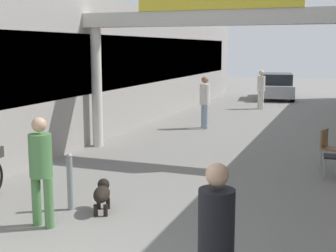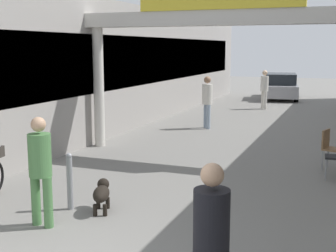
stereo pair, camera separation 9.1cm
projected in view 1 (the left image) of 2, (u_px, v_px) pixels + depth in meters
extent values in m
cube|color=#9E9993|center=(94.00, 67.00, 15.88)|extent=(3.00, 26.00, 4.04)
cube|color=black|center=(134.00, 61.00, 15.33)|extent=(0.04, 23.40, 1.62)
cylinder|color=beige|center=(97.00, 88.00, 12.58)|extent=(0.28, 0.28, 3.19)
cube|color=beige|center=(219.00, 18.00, 11.13)|extent=(7.40, 0.44, 0.36)
cylinder|color=#4C7F47|center=(37.00, 200.00, 7.06)|extent=(0.16, 0.16, 0.78)
cylinder|color=#4C7F47|center=(49.00, 203.00, 6.96)|extent=(0.16, 0.16, 0.78)
cylinder|color=#4C7F47|center=(40.00, 155.00, 6.89)|extent=(0.38, 0.38, 0.64)
sphere|color=tan|center=(39.00, 125.00, 6.81)|extent=(0.24, 0.24, 0.22)
cylinder|color=black|center=(216.00, 223.00, 4.29)|extent=(0.48, 0.48, 0.63)
sphere|color=tan|center=(217.00, 175.00, 4.22)|extent=(0.30, 0.30, 0.22)
cylinder|color=#8C9EB2|center=(206.00, 117.00, 15.47)|extent=(0.20, 0.20, 0.81)
cylinder|color=#8C9EB2|center=(203.00, 116.00, 15.69)|extent=(0.20, 0.20, 0.81)
cylinder|color=silver|center=(205.00, 94.00, 15.46)|extent=(0.48, 0.48, 0.67)
sphere|color=#8C664C|center=(205.00, 80.00, 15.38)|extent=(0.32, 0.32, 0.23)
cylinder|color=silver|center=(259.00, 100.00, 20.63)|extent=(0.20, 0.20, 0.79)
cylinder|color=silver|center=(262.00, 100.00, 20.41)|extent=(0.20, 0.20, 0.79)
cylinder|color=silver|center=(261.00, 83.00, 20.40)|extent=(0.48, 0.48, 0.65)
sphere|color=beige|center=(262.00, 73.00, 20.32)|extent=(0.31, 0.31, 0.22)
ellipsoid|color=black|center=(102.00, 194.00, 7.62)|extent=(0.46, 0.65, 0.24)
sphere|color=black|center=(104.00, 184.00, 7.87)|extent=(0.26, 0.26, 0.20)
sphere|color=white|center=(103.00, 191.00, 7.80)|extent=(0.19, 0.19, 0.14)
cylinder|color=black|center=(99.00, 203.00, 7.83)|extent=(0.09, 0.09, 0.19)
cylinder|color=black|center=(108.00, 203.00, 7.84)|extent=(0.09, 0.09, 0.19)
cylinder|color=black|center=(96.00, 210.00, 7.48)|extent=(0.09, 0.09, 0.19)
cylinder|color=black|center=(106.00, 210.00, 7.48)|extent=(0.09, 0.09, 0.19)
cylinder|color=gray|center=(70.00, 184.00, 7.74)|extent=(0.10, 0.10, 0.88)
sphere|color=gray|center=(69.00, 156.00, 7.66)|extent=(0.10, 0.10, 0.10)
cylinder|color=gray|center=(325.00, 170.00, 9.48)|extent=(0.03, 0.03, 0.45)
cylinder|color=gray|center=(324.00, 166.00, 9.80)|extent=(0.03, 0.03, 0.45)
cube|color=black|center=(334.00, 157.00, 9.55)|extent=(0.42, 0.42, 0.04)
cylinder|color=gray|center=(336.00, 162.00, 10.08)|extent=(0.04, 0.04, 0.45)
cylinder|color=gray|center=(326.00, 157.00, 10.55)|extent=(0.04, 0.04, 0.45)
cylinder|color=gray|center=(321.00, 160.00, 10.29)|extent=(0.04, 0.04, 0.45)
cube|color=olive|center=(332.00, 149.00, 10.28)|extent=(0.50, 0.50, 0.04)
cube|color=olive|center=(324.00, 138.00, 10.35)|extent=(0.15, 0.39, 0.40)
cube|color=#99999E|center=(276.00, 89.00, 24.68)|extent=(2.30, 4.21, 0.60)
cube|color=#1E2328|center=(276.00, 79.00, 24.44)|extent=(1.87, 2.40, 0.55)
cylinder|color=black|center=(261.00, 90.00, 26.27)|extent=(0.28, 0.62, 0.60)
cylinder|color=black|center=(290.00, 91.00, 25.94)|extent=(0.28, 0.62, 0.60)
cylinder|color=black|center=(260.00, 95.00, 23.48)|extent=(0.28, 0.62, 0.60)
cylinder|color=black|center=(293.00, 96.00, 23.14)|extent=(0.28, 0.62, 0.60)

